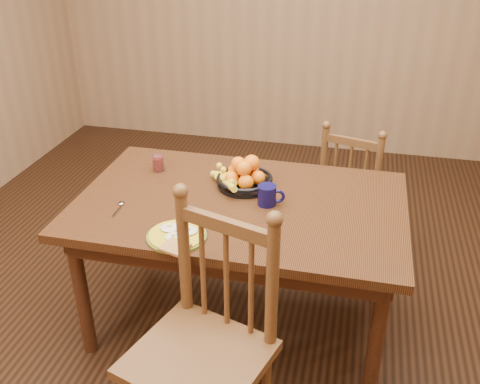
% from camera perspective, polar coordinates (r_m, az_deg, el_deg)
% --- Properties ---
extents(room, '(4.52, 5.02, 2.72)m').
position_cam_1_polar(room, '(2.38, 0.00, 11.72)').
color(room, black).
rests_on(room, ground).
extents(dining_table, '(1.60, 1.00, 0.75)m').
position_cam_1_polar(dining_table, '(2.66, 0.00, -2.56)').
color(dining_table, black).
rests_on(dining_table, ground).
extents(chair_far, '(0.49, 0.48, 0.89)m').
position_cam_1_polar(chair_far, '(3.46, 11.97, 0.15)').
color(chair_far, '#4A2D16').
rests_on(chair_far, ground).
extents(chair_near, '(0.61, 0.59, 1.08)m').
position_cam_1_polar(chair_near, '(2.15, -3.79, -16.17)').
color(chair_near, '#4A2D16').
rests_on(chair_near, ground).
extents(breakfast_plate, '(0.26, 0.30, 0.04)m').
position_cam_1_polar(breakfast_plate, '(2.34, -6.77, -4.67)').
color(breakfast_plate, '#59601E').
rests_on(breakfast_plate, dining_table).
extents(fork, '(0.08, 0.18, 0.00)m').
position_cam_1_polar(fork, '(2.40, -8.57, -4.12)').
color(fork, silver).
rests_on(fork, dining_table).
extents(spoon, '(0.04, 0.16, 0.01)m').
position_cam_1_polar(spoon, '(2.64, -12.69, -1.38)').
color(spoon, silver).
rests_on(spoon, dining_table).
extents(coffee_mug, '(0.13, 0.09, 0.10)m').
position_cam_1_polar(coffee_mug, '(2.57, 3.00, -0.34)').
color(coffee_mug, '#0C0935').
rests_on(coffee_mug, dining_table).
extents(juice_glass, '(0.06, 0.06, 0.09)m').
position_cam_1_polar(juice_glass, '(2.94, -8.71, 3.04)').
color(juice_glass, silver).
rests_on(juice_glass, dining_table).
extents(fruit_bowl, '(0.32, 0.32, 0.17)m').
position_cam_1_polar(fruit_bowl, '(2.73, 0.34, 1.66)').
color(fruit_bowl, black).
rests_on(fruit_bowl, dining_table).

